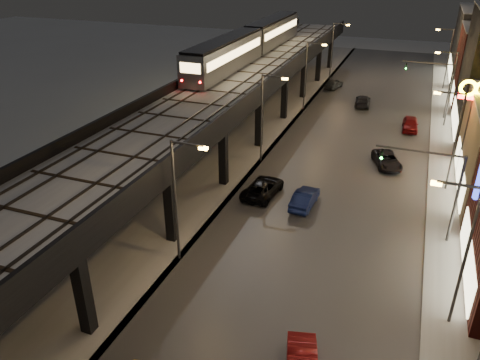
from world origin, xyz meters
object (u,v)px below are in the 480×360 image
(subway_train, at_px, (252,41))
(car_mid_silver, at_px, (263,188))
(car_far_white, at_px, (333,84))
(car_onc_red, at_px, (410,124))
(car_mid_dark, at_px, (363,101))
(car_near_white, at_px, (305,199))
(car_onc_dark, at_px, (387,161))

(subway_train, bearing_deg, car_mid_silver, -68.14)
(car_far_white, height_order, car_onc_red, car_onc_red)
(car_far_white, relative_size, car_onc_red, 0.98)
(car_mid_dark, bearing_deg, car_mid_silver, 76.53)
(subway_train, xyz_separation_m, car_far_white, (9.52, 11.47, -7.71))
(car_mid_silver, bearing_deg, car_far_white, -83.18)
(car_near_white, height_order, car_mid_dark, car_near_white)
(car_far_white, bearing_deg, car_onc_dark, 123.18)
(car_far_white, bearing_deg, subway_train, 62.30)
(car_mid_dark, relative_size, car_far_white, 1.12)
(car_far_white, bearing_deg, car_onc_red, 140.37)
(car_onc_red, bearing_deg, subway_train, 167.38)
(car_onc_dark, xyz_separation_m, car_onc_red, (1.64, 11.74, 0.09))
(car_near_white, xyz_separation_m, car_mid_silver, (-3.90, 0.59, 0.00))
(car_onc_red, bearing_deg, car_mid_dark, 127.85)
(car_near_white, bearing_deg, car_mid_silver, -5.69)
(car_mid_silver, bearing_deg, car_onc_red, -111.68)
(car_near_white, xyz_separation_m, car_far_white, (-4.74, 37.87, 0.01))
(subway_train, xyz_separation_m, car_mid_silver, (10.36, -25.81, -7.72))
(subway_train, xyz_separation_m, car_mid_dark, (15.00, 3.96, -7.75))
(subway_train, distance_m, car_mid_silver, 28.86)
(car_onc_dark, bearing_deg, car_near_white, -137.29)
(car_near_white, bearing_deg, car_mid_dark, -88.53)
(subway_train, distance_m, car_near_white, 30.98)
(car_far_white, bearing_deg, car_mid_dark, 138.15)
(car_onc_dark, bearing_deg, car_onc_red, 62.70)
(car_near_white, relative_size, car_onc_dark, 0.92)
(car_onc_dark, bearing_deg, subway_train, 122.74)
(car_near_white, bearing_deg, car_far_white, -79.98)
(subway_train, bearing_deg, car_near_white, -61.63)
(car_onc_red, bearing_deg, car_near_white, -110.67)
(car_far_white, bearing_deg, car_mid_silver, 103.28)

